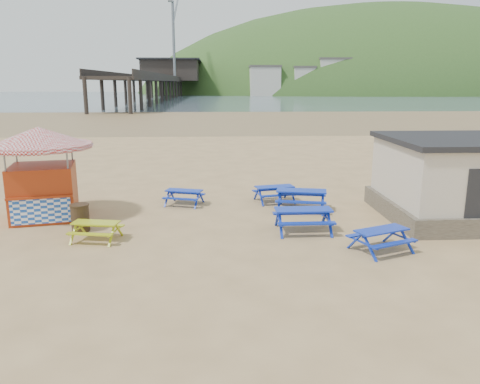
{
  "coord_description": "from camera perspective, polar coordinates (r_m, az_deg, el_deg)",
  "views": [
    {
      "loc": [
        0.2,
        -16.31,
        5.17
      ],
      "look_at": [
        1.11,
        1.5,
        1.0
      ],
      "focal_mm": 35.0,
      "sensor_mm": 36.0,
      "label": 1
    }
  ],
  "objects": [
    {
      "name": "picnic_table_blue_e",
      "position": [
        15.38,
        16.8,
        -5.64
      ],
      "size": [
        2.12,
        1.94,
        0.72
      ],
      "rotation": [
        0.0,
        0.0,
        0.4
      ],
      "color": "#001BB1",
      "rests_on": "ground"
    },
    {
      "name": "wet_sand",
      "position": [
        71.5,
        -3.1,
        9.0
      ],
      "size": [
        400.0,
        400.0,
        0.0
      ],
      "primitive_type": "plane",
      "color": "olive",
      "rests_on": "ground"
    },
    {
      "name": "ground",
      "position": [
        17.11,
        -3.46,
        -4.45
      ],
      "size": [
        400.0,
        400.0,
        0.0
      ],
      "primitive_type": "plane",
      "color": "tan",
      "rests_on": "ground"
    },
    {
      "name": "sea",
      "position": [
        186.38,
        -3.03,
        11.56
      ],
      "size": [
        400.0,
        400.0,
        0.0
      ],
      "primitive_type": "plane",
      "color": "#42525E",
      "rests_on": "ground"
    },
    {
      "name": "headland_town",
      "position": [
        262.3,
        17.35,
        9.28
      ],
      "size": [
        264.0,
        144.0,
        108.0
      ],
      "color": "#2D4C1E",
      "rests_on": "ground"
    },
    {
      "name": "picnic_table_blue_f",
      "position": [
        16.77,
        7.7,
        -3.42
      ],
      "size": [
        2.01,
        1.63,
        0.84
      ],
      "rotation": [
        0.0,
        0.0,
        0.01
      ],
      "color": "#001BB1",
      "rests_on": "ground"
    },
    {
      "name": "picnic_table_blue_a",
      "position": [
        20.41,
        -6.82,
        -0.66
      ],
      "size": [
        1.85,
        1.65,
        0.66
      ],
      "rotation": [
        0.0,
        0.0,
        -0.28
      ],
      "color": "#001BB1",
      "rests_on": "ground"
    },
    {
      "name": "picnic_table_blue_b",
      "position": [
        20.83,
        4.22,
        -0.24
      ],
      "size": [
        1.94,
        1.69,
        0.71
      ],
      "rotation": [
        0.0,
        0.0,
        0.21
      ],
      "color": "#001BB1",
      "rests_on": "ground"
    },
    {
      "name": "picnic_table_yellow",
      "position": [
        16.45,
        -17.11,
        -4.59
      ],
      "size": [
        1.73,
        1.49,
        0.64
      ],
      "rotation": [
        0.0,
        0.0,
        -0.18
      ],
      "color": "#8DA90A",
      "rests_on": "ground"
    },
    {
      "name": "picnic_table_blue_c",
      "position": [
        19.57,
        7.46,
        -0.98
      ],
      "size": [
        2.33,
        2.03,
        0.85
      ],
      "rotation": [
        0.0,
        0.0,
        -0.21
      ],
      "color": "#001BB1",
      "rests_on": "ground"
    },
    {
      "name": "pier",
      "position": [
        195.39,
        -8.47,
        13.11
      ],
      "size": [
        24.0,
        220.0,
        39.29
      ],
      "color": "black",
      "rests_on": "ground"
    },
    {
      "name": "litter_bin",
      "position": [
        17.59,
        -18.91,
        -2.96
      ],
      "size": [
        0.67,
        0.67,
        0.99
      ],
      "color": "#362316",
      "rests_on": "ground"
    },
    {
      "name": "ice_cream_kiosk",
      "position": [
        19.46,
        -23.08,
        3.45
      ],
      "size": [
        4.72,
        4.72,
        3.56
      ],
      "rotation": [
        0.0,
        0.0,
        0.21
      ],
      "color": "#982D0F",
      "rests_on": "ground"
    }
  ]
}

